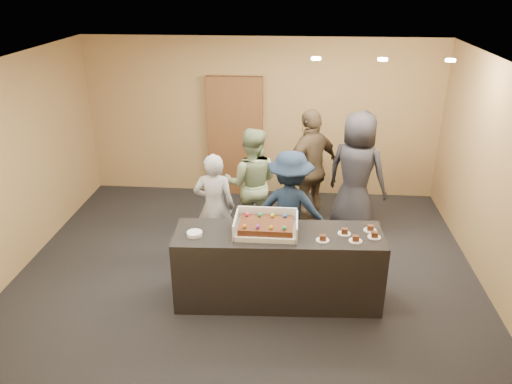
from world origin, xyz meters
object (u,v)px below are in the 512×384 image
Objects in this scene: person_navy_man at (290,210)px; person_dark_suit at (357,174)px; serving_counter at (278,267)px; plate_stack at (195,234)px; sheet_cake at (266,225)px; person_brown_extra at (311,169)px; storage_cabinet at (235,137)px; cake_box at (266,228)px; person_sage_man at (252,183)px; person_server_grey at (214,207)px.

person_navy_man is 1.40m from person_dark_suit.
plate_stack is at bearing -175.35° from serving_counter.
person_brown_extra is (0.55, 2.01, -0.08)m from sheet_cake.
storage_cabinet reaches higher than person_dark_suit.
storage_cabinet is at bearing 88.72° from plate_stack.
serving_counter is 1.29× the size of person_dark_suit.
serving_counter is 1.16× the size of storage_cabinet.
sheet_cake reaches higher than plate_stack.
storage_cabinet is 1.29× the size of person_navy_man.
serving_counter is 13.73× the size of plate_stack.
plate_stack is 0.11× the size of person_navy_man.
cake_box is (0.73, -3.11, -0.09)m from storage_cabinet.
person_navy_man reaches higher than plate_stack.
serving_counter is 3.92× the size of sheet_cake.
person_brown_extra is 0.99× the size of person_dark_suit.
person_brown_extra is at bearing -41.37° from storage_cabinet.
person_dark_suit is at bearing 56.36° from cake_box.
person_brown_extra is (0.29, 1.19, 0.12)m from person_navy_man.
person_brown_extra reaches higher than sheet_cake.
person_sage_man is (-0.46, 1.61, 0.38)m from serving_counter.
storage_cabinet is 1.25× the size of person_sage_man.
sheet_cake is 1.65m from person_sage_man.
cake_box is 0.39× the size of person_brown_extra.
plate_stack is 0.11× the size of person_sage_man.
serving_counter is 0.57m from sheet_cake.
storage_cabinet reaches higher than cake_box.
person_brown_extra is (0.40, 2.01, 0.47)m from serving_counter.
serving_counter is 1.59× the size of person_server_grey.
person_navy_man is at bearing 41.82° from plate_stack.
plate_stack is at bearing -169.33° from cake_box.
serving_counter is at bearing 7.49° from plate_stack.
person_dark_suit is at bearing -33.56° from storage_cabinet.
person_sage_man is at bearing -46.01° from person_navy_man.
sheet_cake is 0.82m from plate_stack.
person_dark_suit is at bearing -171.33° from person_sage_man.
person_navy_man is at bearing 172.22° from person_server_grey.
person_dark_suit reaches higher than person_navy_man.
person_brown_extra is (0.55, 1.99, -0.03)m from cake_box.
person_dark_suit reaches higher than person_server_grey.
person_navy_man is (0.99, -2.31, -0.23)m from storage_cabinet.
storage_cabinet is 11.86× the size of plate_stack.
sheet_cake is 3.50× the size of plate_stack.
sheet_cake is at bearing -90.97° from cake_box.
person_navy_man is (0.11, 0.83, 0.35)m from serving_counter.
storage_cabinet is 2.34m from person_dark_suit.
storage_cabinet is 2.23m from person_server_grey.
person_navy_man is 0.86× the size of person_dark_suit.
person_server_grey is at bearing 129.01° from sheet_cake.
sheet_cake is (-0.15, 0.00, 0.55)m from serving_counter.
cake_box is at bearing 79.95° from person_navy_man.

